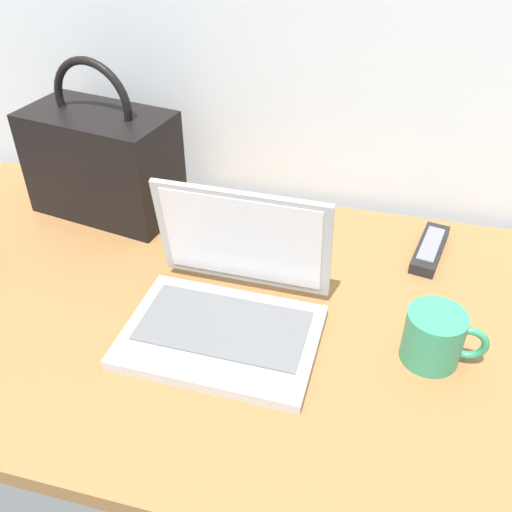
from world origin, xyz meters
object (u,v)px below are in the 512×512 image
handbag (103,161)px  coffee_mug (435,337)px  remote_control_near (430,249)px  laptop (229,302)px

handbag → coffee_mug: bearing=-22.1°
coffee_mug → handbag: handbag is taller
coffee_mug → handbag: 0.74m
remote_control_near → handbag: (-0.68, -0.01, 0.10)m
handbag → laptop: bearing=-38.3°
coffee_mug → remote_control_near: bearing=91.3°
laptop → coffee_mug: laptop is taller
laptop → coffee_mug: bearing=0.8°
laptop → handbag: bearing=141.7°
laptop → handbag: size_ratio=0.95×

